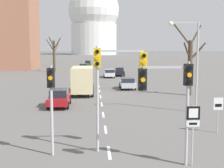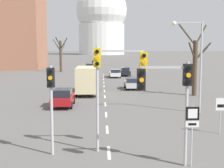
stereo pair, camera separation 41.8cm
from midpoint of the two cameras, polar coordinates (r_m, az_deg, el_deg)
lane_stripe_1 at (r=16.24m, az=0.18°, el=-12.43°), size 0.16×2.00×0.01m
lane_stripe_2 at (r=20.55m, az=-0.30°, el=-8.30°), size 0.16×2.00×0.01m
lane_stripe_3 at (r=24.92m, az=-0.60°, el=-5.61°), size 0.16×2.00×0.01m
lane_stripe_4 at (r=29.33m, az=-0.81°, el=-3.73°), size 0.16×2.00×0.01m
lane_stripe_5 at (r=33.76m, az=-0.97°, el=-2.33°), size 0.16×2.00×0.01m
lane_stripe_6 at (r=38.21m, az=-1.09°, el=-1.27°), size 0.16×2.00×0.01m
lane_stripe_7 at (r=42.67m, az=-1.18°, el=-0.42°), size 0.16×2.00×0.01m
lane_stripe_8 at (r=47.14m, az=-1.26°, el=0.26°), size 0.16×2.00×0.01m
lane_stripe_9 at (r=51.61m, az=-1.32°, el=0.83°), size 0.16×2.00×0.01m
lane_stripe_10 at (r=56.09m, az=-1.37°, el=1.31°), size 0.16×2.00×0.01m
lane_stripe_11 at (r=60.57m, az=-1.42°, el=1.71°), size 0.16×2.00×0.01m
traffic_signal_near_right at (r=13.95m, az=11.55°, el=-0.64°), size 2.39×0.34×4.72m
traffic_signal_near_left at (r=15.50m, az=-10.31°, el=-1.60°), size 0.36×0.34×4.45m
traffic_signal_centre_tall at (r=15.67m, az=0.96°, el=2.27°), size 2.69×0.34×5.40m
route_sign_post at (r=14.44m, az=15.26°, el=-7.26°), size 0.60×0.08×2.78m
speed_limit_sign at (r=20.41m, az=19.77°, el=-4.38°), size 0.60×0.08×2.28m
street_lamp_right at (r=26.02m, az=15.37°, el=4.98°), size 2.51×0.36×7.39m
sedan_near_left at (r=58.15m, az=2.63°, el=2.29°), size 1.78×4.24×1.61m
sedan_near_right at (r=39.99m, az=4.05°, el=0.12°), size 1.94×3.86×1.41m
sedan_mid_centre at (r=28.51m, az=-8.53°, el=-2.44°), size 1.88×4.28×1.61m
sedan_far_left at (r=69.77m, az=-3.92°, el=3.05°), size 1.90×4.05×1.69m
sedan_far_right at (r=87.26m, az=-3.05°, el=3.79°), size 1.79×3.91×1.66m
sedan_distant_centre at (r=55.22m, az=0.78°, el=1.99°), size 1.88×4.31×1.44m
delivery_truck at (r=35.70m, az=-4.19°, el=0.89°), size 2.44×7.20×3.14m
bare_tree_left_near at (r=68.59m, az=-9.20°, el=5.42°), size 3.50×5.08×7.51m
bare_tree_right_near at (r=35.46m, az=15.28°, el=3.64°), size 3.74×1.87×7.84m
capitol_dome at (r=227.28m, az=-1.86°, el=11.69°), size 36.09×36.09×50.98m
apartment_block_left at (r=82.19m, az=-18.90°, el=11.86°), size 18.00×14.00×26.29m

